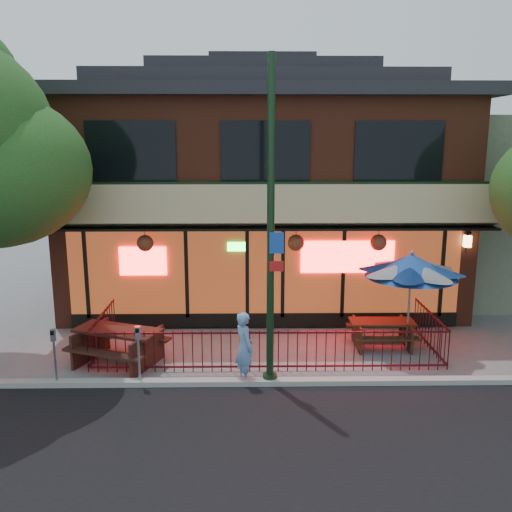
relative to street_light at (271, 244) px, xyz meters
The scene contains 12 objects.
ground 3.17m from the street_light, 90.34° to the left, with size 80.00×80.00×0.00m, color gray.
curb 3.09m from the street_light, 91.40° to the right, with size 80.00×0.25×0.12m, color #999993.
restaurant_building 7.58m from the street_light, 90.02° to the left, with size 12.96×9.49×8.05m.
neighbor_building 12.11m from the street_light, 42.01° to the left, with size 6.00×7.00×6.00m, color gray.
patio_fence 2.68m from the street_light, 90.15° to the left, with size 8.44×2.62×1.00m.
street_light is the anchor object (origin of this frame).
picnic_table_left 4.56m from the street_light, 162.98° to the left, with size 2.47×2.19×0.88m.
picnic_table_right 4.54m from the street_light, 35.07° to the left, with size 1.66×1.28×0.71m.
patio_umbrella 4.16m from the street_light, 27.56° to the left, with size 2.29×2.29×2.61m.
pedestrian 2.40m from the street_light, behind, with size 0.59×0.39×1.63m, color #6695CC.
parking_meter_near 3.64m from the street_light, behind, with size 0.15×0.13×1.36m.
parking_meter_far 5.22m from the street_light, behind, with size 0.14×0.13×1.31m.
Camera 1 is at (-0.48, -11.61, 5.31)m, focal length 38.00 mm.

